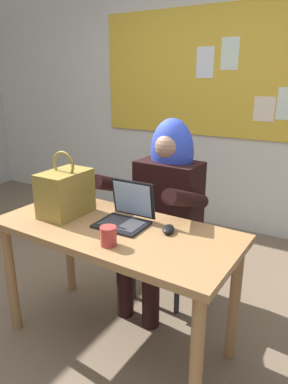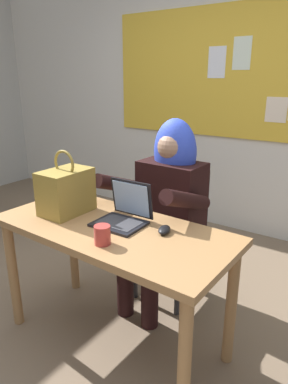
# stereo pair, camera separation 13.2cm
# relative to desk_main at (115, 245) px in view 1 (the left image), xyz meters

# --- Properties ---
(ground_plane) EXTENTS (24.00, 24.00, 0.00)m
(ground_plane) POSITION_rel_desk_main_xyz_m (-0.24, -0.07, -0.64)
(ground_plane) COLOR #75604C
(wall_back_bulletin) EXTENTS (6.36, 2.21, 2.85)m
(wall_back_bulletin) POSITION_rel_desk_main_xyz_m (-0.23, 2.02, 0.79)
(wall_back_bulletin) COLOR silver
(wall_back_bulletin) RESTS_ON ground
(desk_main) EXTENTS (1.35, 0.65, 0.75)m
(desk_main) POSITION_rel_desk_main_xyz_m (0.00, 0.00, 0.00)
(desk_main) COLOR #A37547
(desk_main) RESTS_ON ground
(chair_at_desk) EXTENTS (0.42, 0.42, 0.92)m
(chair_at_desk) POSITION_rel_desk_main_xyz_m (0.01, 0.67, -0.12)
(chair_at_desk) COLOR black
(chair_at_desk) RESTS_ON ground
(person_costumed) EXTENTS (0.61, 0.62, 1.27)m
(person_costumed) POSITION_rel_desk_main_xyz_m (0.01, 0.54, 0.11)
(person_costumed) COLOR black
(person_costumed) RESTS_ON ground
(laptop) EXTENTS (0.27, 0.26, 0.23)m
(laptop) POSITION_rel_desk_main_xyz_m (0.02, 0.08, 0.16)
(laptop) COLOR black
(laptop) RESTS_ON desk_main
(computer_mouse) EXTENTS (0.09, 0.12, 0.03)m
(computer_mouse) POSITION_rel_desk_main_xyz_m (0.27, 0.09, 0.12)
(computer_mouse) COLOR black
(computer_mouse) RESTS_ON desk_main
(handbag) EXTENTS (0.20, 0.30, 0.38)m
(handbag) POSITION_rel_desk_main_xyz_m (-0.35, 0.01, 0.24)
(handbag) COLOR olive
(handbag) RESTS_ON desk_main
(coffee_mug) EXTENTS (0.08, 0.08, 0.09)m
(coffee_mug) POSITION_rel_desk_main_xyz_m (0.10, -0.19, 0.16)
(coffee_mug) COLOR #B23833
(coffee_mug) RESTS_ON desk_main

